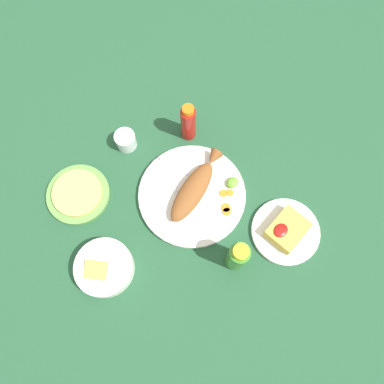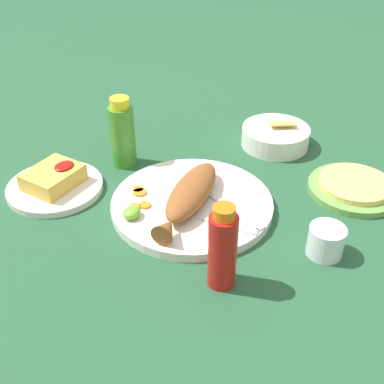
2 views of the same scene
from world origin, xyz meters
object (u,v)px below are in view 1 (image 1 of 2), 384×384
Objects in this scene: fork_far at (182,170)px; side_plate_fries at (285,232)px; hot_sauce_bottle_green at (237,257)px; tortilla_plate at (78,194)px; main_plate at (192,195)px; guacamole_bowl at (104,268)px; fried_fish at (194,188)px; salt_cup at (126,141)px; hot_sauce_bottle_red at (188,123)px; fork_near at (169,180)px.

fork_far reaches higher than side_plate_fries.
hot_sauce_bottle_green reaches higher than fork_far.
side_plate_fries and tortilla_plate have the same top height.
tortilla_plate is (0.22, -0.26, -0.00)m from main_plate.
fork_far is at bearing -173.95° from guacamole_bowl.
fried_fish is 1.29× the size of side_plate_fries.
salt_cup is at bearing -96.37° from fried_fish.
guacamole_bowl is 0.85× the size of tortilla_plate.
fork_far is 0.99× the size of tortilla_plate.
salt_cup reaches higher than fork_far.
tortilla_plate is at bearing 2.82° from salt_cup.
side_plate_fries is (0.05, 0.42, -0.07)m from hot_sauce_bottle_red.
fried_fish is at bearing -142.84° from fork_near.
hot_sauce_bottle_red is (-0.15, -0.15, 0.06)m from main_plate.
hot_sauce_bottle_red is 0.95× the size of guacamole_bowl.
tortilla_plate is (0.16, -0.47, -0.07)m from hot_sauce_bottle_green.
side_plate_fries is at bearing 96.15° from fried_fish.
main_plate is at bearing -106.46° from hot_sauce_bottle_green.
guacamole_bowl is at bearing 36.27° from salt_cup.
fork_near is at bearing 22.28° from hot_sauce_bottle_red.
hot_sauce_bottle_red is 0.77× the size of side_plate_fries.
tortilla_plate is (0.32, -0.53, 0.00)m from side_plate_fries.
fried_fish is 1.42× the size of fork_near.
side_plate_fries is (-0.08, 0.28, -0.03)m from fried_fish.
hot_sauce_bottle_green is 0.49m from salt_cup.
fried_fish reaches higher than salt_cup.
main_plate is 5.00× the size of salt_cup.
fork_far is at bearing 32.87° from hot_sauce_bottle_red.
main_plate is 0.08m from fork_near.
fork_far is 0.31m from hot_sauce_bottle_green.
guacamole_bowl is (0.32, -0.04, 0.02)m from main_plate.
side_plate_fries is 1.05× the size of tortilla_plate.
fried_fish is at bearing -73.07° from side_plate_fries.
fried_fish is 1.36× the size of tortilla_plate.
salt_cup is (0.04, -0.19, 0.00)m from fork_far.
guacamole_bowl is at bearing -16.60° from fried_fish.
guacamole_bowl is at bearing 66.00° from tortilla_plate.
fork_near is 0.05m from fork_far.
tortilla_plate is at bearing -58.86° from side_plate_fries.
guacamole_bowl reaches higher than main_plate.
hot_sauce_bottle_green is 0.85× the size of tortilla_plate.
hot_sauce_bottle_red is 0.20m from salt_cup.
fork_far is 2.90× the size of salt_cup.
main_plate is at bearing 131.10° from tortilla_plate.
tortilla_plate is at bearing 46.50° from fork_far.
hot_sauce_bottle_green is at bearing 73.54° from main_plate.
fork_near is at bearing -171.76° from guacamole_bowl.
hot_sauce_bottle_green is 2.50× the size of salt_cup.
hot_sauce_bottle_red reaches higher than main_plate.
hot_sauce_bottle_green is (0.21, 0.37, 0.00)m from hot_sauce_bottle_red.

